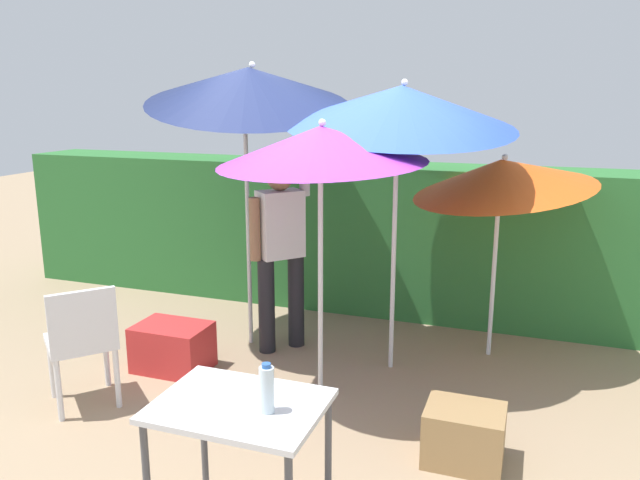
% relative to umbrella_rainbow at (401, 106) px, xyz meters
% --- Properties ---
extents(ground_plane, '(24.00, 24.00, 0.00)m').
position_rel_umbrella_rainbow_xyz_m(ground_plane, '(-0.49, -0.68, -2.06)').
color(ground_plane, '#9E8466').
extents(hedge_row, '(8.00, 0.70, 1.48)m').
position_rel_umbrella_rainbow_xyz_m(hedge_row, '(-0.49, 1.37, -1.32)').
color(hedge_row, '#2D7033').
rests_on(hedge_row, ground_plane).
extents(umbrella_rainbow, '(1.74, 1.74, 2.38)m').
position_rel_umbrella_rainbow_xyz_m(umbrella_rainbow, '(0.00, 0.00, 0.00)').
color(umbrella_rainbow, silver).
rests_on(umbrella_rainbow, ground_plane).
extents(umbrella_orange, '(1.74, 1.70, 2.62)m').
position_rel_umbrella_rainbow_xyz_m(umbrella_orange, '(-1.28, 0.08, 0.15)').
color(umbrella_orange, silver).
rests_on(umbrella_orange, ground_plane).
extents(umbrella_yellow, '(1.47, 1.45, 1.81)m').
position_rel_umbrella_rainbow_xyz_m(umbrella_yellow, '(0.72, 0.50, -0.54)').
color(umbrella_yellow, silver).
rests_on(umbrella_yellow, ground_plane).
extents(umbrella_navy, '(1.44, 1.44, 2.00)m').
position_rel_umbrella_rainbow_xyz_m(umbrella_navy, '(-0.39, -0.65, -0.24)').
color(umbrella_navy, silver).
rests_on(umbrella_navy, ground_plane).
extents(person_vendor, '(0.43, 0.47, 1.88)m').
position_rel_umbrella_rainbow_xyz_m(person_vendor, '(-1.00, 0.05, -1.13)').
color(person_vendor, black).
rests_on(person_vendor, ground_plane).
extents(chair_plastic, '(0.62, 0.62, 0.89)m').
position_rel_umbrella_rainbow_xyz_m(chair_plastic, '(-1.89, -1.37, -1.55)').
color(chair_plastic, silver).
rests_on(chair_plastic, ground_plane).
extents(cooler_box, '(0.57, 0.41, 0.37)m').
position_rel_umbrella_rainbow_xyz_m(cooler_box, '(-1.65, -0.63, -1.88)').
color(cooler_box, red).
rests_on(cooler_box, ground_plane).
extents(crate_cardboard, '(0.46, 0.36, 0.35)m').
position_rel_umbrella_rainbow_xyz_m(crate_cardboard, '(0.69, -1.16, -1.89)').
color(crate_cardboard, '#9E7A4C').
rests_on(crate_cardboard, ground_plane).
extents(folding_table, '(0.80, 0.60, 0.72)m').
position_rel_umbrella_rainbow_xyz_m(folding_table, '(-0.26, -2.18, -1.43)').
color(folding_table, '#4C4C51').
rests_on(folding_table, ground_plane).
extents(bottle_water, '(0.07, 0.07, 0.24)m').
position_rel_umbrella_rainbow_xyz_m(bottle_water, '(-0.10, -2.21, -1.22)').
color(bottle_water, silver).
rests_on(bottle_water, folding_table).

